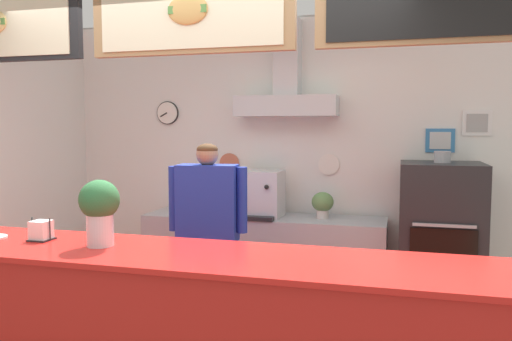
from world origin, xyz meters
TOP-DOWN VIEW (x-y plane):
  - back_wall_assembly at (0.01, 2.28)m, footprint 4.62×2.48m
  - back_prep_counter at (-0.07, 2.03)m, footprint 2.35×0.57m
  - pizza_oven at (1.55, 1.91)m, footprint 0.69×0.73m
  - shop_worker at (-0.21, 0.87)m, footprint 0.61×0.27m
  - espresso_machine at (-0.12, 2.01)m, footprint 0.48×0.47m
  - potted_sage at (0.50, 2.06)m, footprint 0.21×0.21m
  - potted_rosemary at (-0.59, 1.99)m, footprint 0.15×0.15m
  - basil_vase at (-0.47, -0.19)m, footprint 0.23×0.23m
  - napkin_holder at (-0.90, -0.16)m, footprint 0.13×0.13m

SIDE VIEW (x-z plane):
  - back_prep_counter at x=-0.07m, z-range -0.01..0.88m
  - pizza_oven at x=1.55m, z-range -0.05..1.50m
  - shop_worker at x=-0.21m, z-range 0.05..1.68m
  - potted_rosemary at x=-0.59m, z-range 0.91..1.12m
  - potted_sage at x=0.50m, z-range 0.91..1.16m
  - espresso_machine at x=-0.12m, z-range 0.89..1.34m
  - napkin_holder at x=-0.90m, z-range 1.06..1.19m
  - basil_vase at x=-0.47m, z-range 1.09..1.47m
  - back_wall_assembly at x=0.01m, z-range 0.10..2.96m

